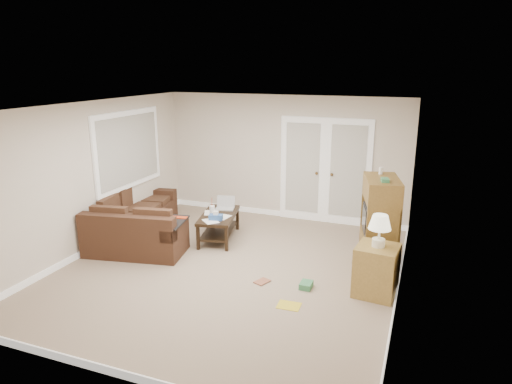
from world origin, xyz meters
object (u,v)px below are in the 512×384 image
at_px(sectional_sofa, 137,224).
at_px(side_cabinet, 377,266).
at_px(coffee_table, 219,225).
at_px(tv_armoire, 379,222).

height_order(sectional_sofa, side_cabinet, side_cabinet).
bearing_deg(coffee_table, sectional_sofa, -170.10).
bearing_deg(sectional_sofa, side_cabinet, -18.18).
bearing_deg(side_cabinet, tv_armoire, 101.49).
relative_size(sectional_sofa, coffee_table, 2.04).
height_order(tv_armoire, side_cabinet, tv_armoire).
relative_size(sectional_sofa, tv_armoire, 1.68).
xyz_separation_m(coffee_table, tv_armoire, (2.81, -0.17, 0.46)).
height_order(sectional_sofa, tv_armoire, tv_armoire).
relative_size(tv_armoire, side_cabinet, 1.33).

